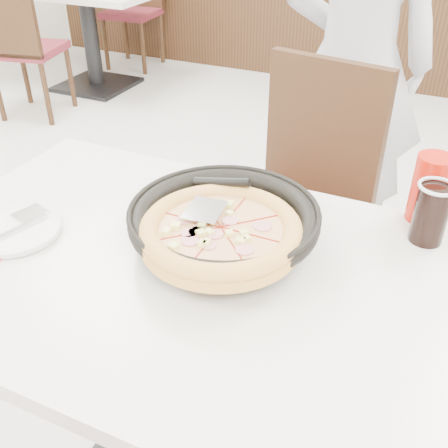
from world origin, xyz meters
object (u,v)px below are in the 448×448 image
at_px(cola_glass, 431,215).
at_px(diner_person, 354,64).
at_px(bg_chair_left_near, 28,46).
at_px(side_plate, 16,231).
at_px(main_table, 183,380).
at_px(red_cup, 430,189).
at_px(bg_chair_left_far, 131,10).
at_px(bg_table_left, 91,39).
at_px(pizza, 221,236).
at_px(chair_far, 290,214).
at_px(pizza_pan, 224,227).

bearing_deg(cola_glass, diner_person, 111.69).
height_order(diner_person, bg_chair_left_near, diner_person).
xyz_separation_m(side_plate, cola_glass, (0.83, 0.36, 0.06)).
bearing_deg(main_table, red_cup, 40.47).
bearing_deg(bg_chair_left_far, bg_table_left, 86.57).
xyz_separation_m(pizza, bg_chair_left_near, (-2.33, 1.92, -0.34)).
bearing_deg(diner_person, chair_far, 75.12).
distance_m(cola_glass, bg_chair_left_far, 3.99).
bearing_deg(bg_chair_left_near, red_cup, -43.07).
height_order(pizza, red_cup, red_cup).
height_order(pizza_pan, bg_chair_left_far, bg_chair_left_far).
relative_size(main_table, pizza_pan, 3.38).
xyz_separation_m(chair_far, pizza, (0.05, -0.65, 0.34)).
xyz_separation_m(cola_glass, bg_table_left, (-2.69, 2.32, -0.44)).
bearing_deg(bg_chair_left_far, cola_glass, 127.86).
relative_size(main_table, side_plate, 6.14).
bearing_deg(side_plate, pizza_pan, 20.34).
relative_size(main_table, diner_person, 0.73).
bearing_deg(main_table, diner_person, 86.75).
distance_m(bg_chair_left_near, bg_chair_left_far, 1.25).
bearing_deg(pizza_pan, main_table, -124.34).
bearing_deg(side_plate, main_table, 9.86).
bearing_deg(bg_chair_left_far, diner_person, 135.11).
xyz_separation_m(pizza_pan, bg_chair_left_far, (-2.30, 3.12, -0.32)).
xyz_separation_m(main_table, chair_far, (0.04, 0.69, 0.10)).
bearing_deg(bg_table_left, pizza, -48.07).
bearing_deg(side_plate, bg_chair_left_far, 119.64).
bearing_deg(chair_far, red_cup, 154.51).
height_order(main_table, chair_far, chair_far).
distance_m(main_table, bg_chair_left_near, 2.99).
distance_m(diner_person, bg_chair_left_far, 3.04).
relative_size(cola_glass, diner_person, 0.08).
relative_size(bg_table_left, bg_chair_left_far, 1.26).
distance_m(cola_glass, bg_table_left, 3.57).
distance_m(main_table, bg_chair_left_far, 3.92).
xyz_separation_m(cola_glass, red_cup, (-0.02, 0.09, 0.02)).
height_order(pizza, cola_glass, cola_glass).
height_order(cola_glass, diner_person, diner_person).
height_order(chair_far, pizza_pan, chair_far).
distance_m(pizza_pan, bg_chair_left_far, 3.89).
bearing_deg(bg_table_left, main_table, -49.59).
xyz_separation_m(pizza_pan, bg_table_left, (-2.29, 2.51, -0.42)).
relative_size(side_plate, bg_table_left, 0.16).
xyz_separation_m(chair_far, diner_person, (0.03, 0.59, 0.35)).
bearing_deg(pizza_pan, cola_glass, 26.31).
height_order(cola_glass, bg_chair_left_far, bg_chair_left_far).
bearing_deg(red_cup, chair_far, 142.97).
xyz_separation_m(side_plate, diner_person, (0.44, 1.34, 0.06)).
distance_m(pizza, cola_glass, 0.45).
xyz_separation_m(pizza_pan, cola_glass, (0.40, 0.20, 0.02)).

